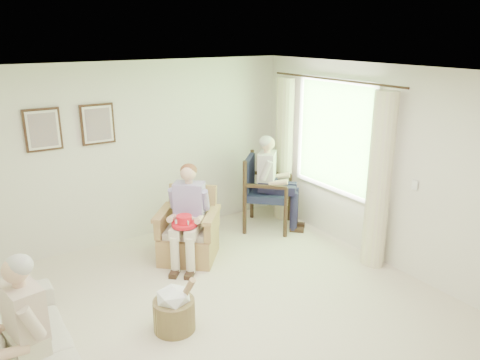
{
  "coord_description": "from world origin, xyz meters",
  "views": [
    {
      "loc": [
        -2.21,
        -3.57,
        2.98
      ],
      "look_at": [
        1.06,
        1.51,
        1.05
      ],
      "focal_mm": 35.0,
      "sensor_mm": 36.0,
      "label": 1
    }
  ],
  "objects_px": {
    "person_wicker": "(191,209)",
    "wicker_armchair": "(187,237)",
    "wood_armchair": "(264,188)",
    "person_sofa": "(21,326)",
    "sofa": "(25,358)",
    "red_hat": "(184,222)",
    "hatbox": "(174,308)",
    "person_dark": "(272,176)"
  },
  "relations": [
    {
      "from": "sofa",
      "to": "person_wicker",
      "type": "distance_m",
      "value": 2.71
    },
    {
      "from": "wood_armchair",
      "to": "sofa",
      "type": "distance_m",
      "value": 4.28
    },
    {
      "from": "person_wicker",
      "to": "red_hat",
      "type": "xyz_separation_m",
      "value": [
        -0.17,
        -0.15,
        -0.1
      ]
    },
    {
      "from": "person_sofa",
      "to": "person_wicker",
      "type": "bearing_deg",
      "value": 112.77
    },
    {
      "from": "person_sofa",
      "to": "hatbox",
      "type": "height_order",
      "value": "person_sofa"
    },
    {
      "from": "person_sofa",
      "to": "wood_armchair",
      "type": "bearing_deg",
      "value": 106.82
    },
    {
      "from": "person_dark",
      "to": "red_hat",
      "type": "relative_size",
      "value": 4.51
    },
    {
      "from": "person_sofa",
      "to": "person_dark",
      "type": "bearing_deg",
      "value": 104.62
    },
    {
      "from": "person_wicker",
      "to": "person_sofa",
      "type": "bearing_deg",
      "value": -105.5
    },
    {
      "from": "wicker_armchair",
      "to": "person_wicker",
      "type": "distance_m",
      "value": 0.47
    },
    {
      "from": "hatbox",
      "to": "sofa",
      "type": "bearing_deg",
      "value": -175.83
    },
    {
      "from": "wicker_armchair",
      "to": "sofa",
      "type": "height_order",
      "value": "wicker_armchair"
    },
    {
      "from": "wood_armchair",
      "to": "person_sofa",
      "type": "relative_size",
      "value": 0.87
    },
    {
      "from": "sofa",
      "to": "wicker_armchair",
      "type": "bearing_deg",
      "value": -56.8
    },
    {
      "from": "person_wicker",
      "to": "person_sofa",
      "type": "relative_size",
      "value": 1.02
    },
    {
      "from": "person_sofa",
      "to": "wicker_armchair",
      "type": "bearing_deg",
      "value": 114.92
    },
    {
      "from": "person_wicker",
      "to": "wicker_armchair",
      "type": "bearing_deg",
      "value": 130.68
    },
    {
      "from": "wicker_armchair",
      "to": "hatbox",
      "type": "height_order",
      "value": "wicker_armchair"
    },
    {
      "from": "person_wicker",
      "to": "hatbox",
      "type": "distance_m",
      "value": 1.61
    },
    {
      "from": "wicker_armchair",
      "to": "hatbox",
      "type": "relative_size",
      "value": 1.5
    },
    {
      "from": "wicker_armchair",
      "to": "hatbox",
      "type": "distance_m",
      "value": 1.64
    },
    {
      "from": "sofa",
      "to": "person_dark",
      "type": "bearing_deg",
      "value": -66.34
    },
    {
      "from": "sofa",
      "to": "person_sofa",
      "type": "bearing_deg",
      "value": 180.0
    },
    {
      "from": "red_hat",
      "to": "person_wicker",
      "type": "bearing_deg",
      "value": 40.78
    },
    {
      "from": "person_dark",
      "to": "hatbox",
      "type": "height_order",
      "value": "person_dark"
    },
    {
      "from": "red_hat",
      "to": "hatbox",
      "type": "height_order",
      "value": "red_hat"
    },
    {
      "from": "person_wicker",
      "to": "red_hat",
      "type": "relative_size",
      "value": 4.08
    },
    {
      "from": "person_wicker",
      "to": "sofa",
      "type": "bearing_deg",
      "value": -108.42
    },
    {
      "from": "person_wicker",
      "to": "hatbox",
      "type": "bearing_deg",
      "value": -83.29
    },
    {
      "from": "wicker_armchair",
      "to": "sofa",
      "type": "relative_size",
      "value": 0.44
    },
    {
      "from": "wood_armchair",
      "to": "sofa",
      "type": "bearing_deg",
      "value": 159.61
    },
    {
      "from": "hatbox",
      "to": "red_hat",
      "type": "bearing_deg",
      "value": 58.6
    },
    {
      "from": "red_hat",
      "to": "hatbox",
      "type": "relative_size",
      "value": 0.5
    },
    {
      "from": "red_hat",
      "to": "hatbox",
      "type": "bearing_deg",
      "value": -121.4
    },
    {
      "from": "person_dark",
      "to": "wood_armchair",
      "type": "bearing_deg",
      "value": 43.68
    },
    {
      "from": "sofa",
      "to": "hatbox",
      "type": "xyz_separation_m",
      "value": [
        1.44,
        0.1,
        -0.07
      ]
    },
    {
      "from": "wicker_armchair",
      "to": "wood_armchair",
      "type": "xyz_separation_m",
      "value": [
        1.55,
        0.37,
        0.31
      ]
    },
    {
      "from": "wood_armchair",
      "to": "person_wicker",
      "type": "relative_size",
      "value": 0.86
    },
    {
      "from": "person_wicker",
      "to": "person_dark",
      "type": "height_order",
      "value": "person_dark"
    },
    {
      "from": "wood_armchair",
      "to": "person_dark",
      "type": "relative_size",
      "value": 0.78
    },
    {
      "from": "sofa",
      "to": "person_wicker",
      "type": "relative_size",
      "value": 1.68
    },
    {
      "from": "wicker_armchair",
      "to": "red_hat",
      "type": "bearing_deg",
      "value": -81.04
    }
  ]
}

